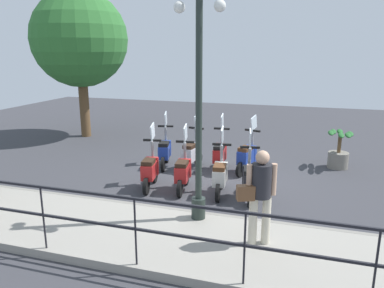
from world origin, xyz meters
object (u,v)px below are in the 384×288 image
Objects in this scene: scooter_near_1 at (220,175)px; scooter_far_0 at (247,156)px; potted_palm at (339,153)px; lamp_post_near at (199,119)px; scooter_near_2 at (183,171)px; scooter_near_3 at (150,169)px; scooter_far_1 at (220,154)px; scooter_far_2 at (192,153)px; pedestrian_with_bag at (260,191)px; tree_large at (80,39)px; scooter_near_0 at (249,179)px; scooter_far_3 at (165,151)px.

scooter_near_1 is 1.00× the size of scooter_far_0.
scooter_near_1 is (-2.97, 2.73, 0.04)m from potted_palm.
lamp_post_near is 3.75m from scooter_far_0.
scooter_near_2 is 1.00× the size of scooter_near_3.
scooter_far_1 is (3.36, 0.37, -1.58)m from lamp_post_near.
potted_palm is at bearing -62.68° from scooter_far_2.
pedestrian_with_bag is at bearing 163.33° from potted_palm.
scooter_far_1 is (-2.62, -5.90, -3.13)m from tree_large.
tree_large reaches higher than scooter_far_1.
pedestrian_with_bag is at bearing -141.10° from scooter_far_2.
scooter_near_3 is 1.00× the size of scooter_far_1.
scooter_near_2 is at bearing 27.67° from lamp_post_near.
tree_large is (6.61, 7.47, 2.53)m from pedestrian_with_bag.
scooter_near_2 is at bearing -162.53° from scooter_far_2.
scooter_near_3 is 1.00× the size of scooter_far_0.
scooter_near_0 and scooter_near_3 have the same top height.
scooter_near_3 is 1.71m from scooter_far_3.
scooter_near_0 reaches higher than potted_palm.
lamp_post_near reaches higher than potted_palm.
lamp_post_near is 3.73m from scooter_far_1.
tree_large reaches higher than potted_palm.
pedestrian_with_bag is at bearing -159.51° from scooter_near_1.
potted_palm is at bearing -72.54° from scooter_far_1.
pedestrian_with_bag reaches higher than scooter_far_0.
scooter_far_2 is (-2.76, -5.15, -3.13)m from tree_large.
tree_large reaches higher than scooter_near_0.
lamp_post_near is at bearing -142.32° from scooter_near_3.
tree_large is at bearing 48.76° from scooter_near_1.
tree_large reaches higher than pedestrian_with_bag.
scooter_far_0 is at bearing -0.63° from scooter_near_0.
scooter_near_0 and scooter_far_1 have the same top height.
scooter_far_0 is at bearing -17.86° from scooter_near_1.
scooter_near_3 is 1.00× the size of scooter_far_3.
tree_large is 7.80m from scooter_far_0.
potted_palm is at bearing -98.67° from tree_large.
lamp_post_near reaches higher than scooter_far_2.
scooter_far_3 is at bearing 106.26° from potted_palm.
scooter_near_3 is 1.00× the size of scooter_far_2.
potted_palm is at bearing -46.62° from scooter_far_0.
pedestrian_with_bag is 1.03× the size of scooter_far_1.
scooter_far_1 is at bearing -113.92° from tree_large.
pedestrian_with_bag reaches higher than scooter_near_0.
scooter_near_2 is at bearing 160.40° from scooter_far_1.
potted_palm is 0.69× the size of scooter_far_3.
lamp_post_near reaches higher than scooter_near_0.
scooter_far_1 is (1.80, 1.09, 0.00)m from scooter_near_0.
pedestrian_with_bag is at bearing -136.72° from scooter_near_3.
scooter_near_0 is (1.56, -0.72, -1.58)m from lamp_post_near.
potted_palm is (4.59, -2.77, -1.62)m from lamp_post_near.
scooter_near_0 is 2.37m from scooter_near_3.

